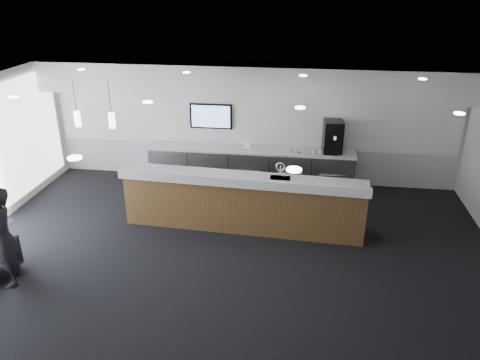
# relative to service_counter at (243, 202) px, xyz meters

# --- Properties ---
(ground) EXTENTS (10.00, 10.00, 0.00)m
(ground) POSITION_rel_service_counter_xyz_m (-0.13, -1.46, -0.58)
(ground) COLOR black
(ground) RESTS_ON ground
(ceiling) EXTENTS (10.00, 8.00, 0.02)m
(ceiling) POSITION_rel_service_counter_xyz_m (-0.13, -1.46, 2.42)
(ceiling) COLOR black
(ceiling) RESTS_ON back_wall
(back_wall) EXTENTS (10.00, 0.02, 3.00)m
(back_wall) POSITION_rel_service_counter_xyz_m (-0.13, 2.54, 0.92)
(back_wall) COLOR silver
(back_wall) RESTS_ON ground
(soffit_bulkhead) EXTENTS (10.00, 0.90, 0.70)m
(soffit_bulkhead) POSITION_rel_service_counter_xyz_m (-0.13, 2.09, 2.07)
(soffit_bulkhead) COLOR white
(soffit_bulkhead) RESTS_ON back_wall
(alcove_panel) EXTENTS (9.80, 0.06, 1.40)m
(alcove_panel) POSITION_rel_service_counter_xyz_m (-0.13, 2.51, 1.02)
(alcove_panel) COLOR white
(alcove_panel) RESTS_ON back_wall
(back_credenza) EXTENTS (5.06, 0.66, 0.95)m
(back_credenza) POSITION_rel_service_counter_xyz_m (-0.13, 2.18, -0.10)
(back_credenza) COLOR #989BA0
(back_credenza) RESTS_ON ground
(wall_tv) EXTENTS (1.05, 0.08, 0.62)m
(wall_tv) POSITION_rel_service_counter_xyz_m (-1.13, 2.44, 1.07)
(wall_tv) COLOR black
(wall_tv) RESTS_ON back_wall
(pendant_left) EXTENTS (0.12, 0.12, 0.30)m
(pendant_left) POSITION_rel_service_counter_xyz_m (-2.53, -0.66, 1.67)
(pendant_left) COLOR #FAEAC3
(pendant_left) RESTS_ON ceiling
(pendant_right) EXTENTS (0.12, 0.12, 0.30)m
(pendant_right) POSITION_rel_service_counter_xyz_m (-3.23, -0.66, 1.67)
(pendant_right) COLOR #FAEAC3
(pendant_right) RESTS_ON ceiling
(ceiling_can_lights) EXTENTS (7.00, 5.00, 0.02)m
(ceiling_can_lights) POSITION_rel_service_counter_xyz_m (-0.13, -1.46, 2.39)
(ceiling_can_lights) COLOR white
(ceiling_can_lights) RESTS_ON ceiling
(service_counter) EXTENTS (4.97, 1.08, 1.49)m
(service_counter) POSITION_rel_service_counter_xyz_m (0.00, 0.00, 0.00)
(service_counter) COLOR #4C3219
(service_counter) RESTS_ON ground
(coffee_machine) EXTENTS (0.48, 0.59, 0.77)m
(coffee_machine) POSITION_rel_service_counter_xyz_m (1.83, 2.24, 0.76)
(coffee_machine) COLOR black
(coffee_machine) RESTS_ON back_credenza
(info_sign_left) EXTENTS (0.16, 0.07, 0.22)m
(info_sign_left) POSITION_rel_service_counter_xyz_m (-0.19, 2.09, 0.48)
(info_sign_left) COLOR white
(info_sign_left) RESTS_ON back_credenza
(info_sign_right) EXTENTS (0.16, 0.04, 0.21)m
(info_sign_right) POSITION_rel_service_counter_xyz_m (1.06, 2.09, 0.48)
(info_sign_right) COLOR white
(info_sign_right) RESTS_ON back_credenza
(lounge_guest) EXTENTS (0.68, 0.76, 1.73)m
(lounge_guest) POSITION_rel_service_counter_xyz_m (-3.63, -2.44, 0.29)
(lounge_guest) COLOR black
(lounge_guest) RESTS_ON ground
(cup_0) EXTENTS (0.10, 0.10, 0.10)m
(cup_0) POSITION_rel_service_counter_xyz_m (1.69, 2.04, 0.42)
(cup_0) COLOR white
(cup_0) RESTS_ON back_credenza
(cup_1) EXTENTS (0.15, 0.15, 0.10)m
(cup_1) POSITION_rel_service_counter_xyz_m (1.55, 2.04, 0.42)
(cup_1) COLOR white
(cup_1) RESTS_ON back_credenza
(cup_2) EXTENTS (0.13, 0.13, 0.10)m
(cup_2) POSITION_rel_service_counter_xyz_m (1.41, 2.04, 0.42)
(cup_2) COLOR white
(cup_2) RESTS_ON back_credenza
(cup_3) EXTENTS (0.14, 0.14, 0.10)m
(cup_3) POSITION_rel_service_counter_xyz_m (1.27, 2.04, 0.42)
(cup_3) COLOR white
(cup_3) RESTS_ON back_credenza
(cup_4) EXTENTS (0.14, 0.14, 0.10)m
(cup_4) POSITION_rel_service_counter_xyz_m (1.13, 2.04, 0.42)
(cup_4) COLOR white
(cup_4) RESTS_ON back_credenza
(cup_5) EXTENTS (0.11, 0.11, 0.10)m
(cup_5) POSITION_rel_service_counter_xyz_m (0.99, 2.04, 0.42)
(cup_5) COLOR white
(cup_5) RESTS_ON back_credenza
(cup_6) EXTENTS (0.15, 0.15, 0.10)m
(cup_6) POSITION_rel_service_counter_xyz_m (0.85, 2.04, 0.42)
(cup_6) COLOR white
(cup_6) RESTS_ON back_credenza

